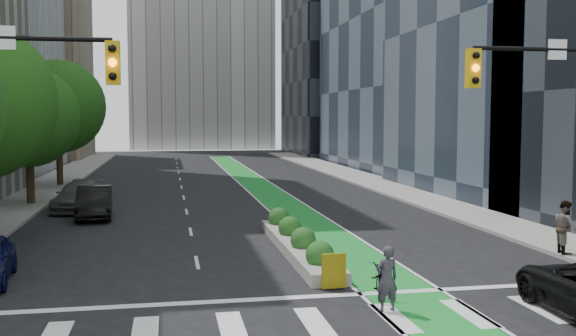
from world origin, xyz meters
name	(u,v)px	position (x,y,z in m)	size (l,w,h in m)	color
ground	(306,311)	(0.00, 0.00, 0.00)	(160.00, 160.00, 0.00)	black
sidewalk_left	(27,198)	(-11.80, 25.00, 0.07)	(3.60, 90.00, 0.15)	gray
sidewalk_right	(399,190)	(11.80, 25.00, 0.07)	(3.60, 90.00, 0.15)	gray
bike_lane_paint	(258,186)	(3.00, 30.00, 0.01)	(2.20, 70.00, 0.01)	#198B2E
building_tan_far	(25,49)	(-20.00, 66.00, 13.00)	(14.00, 16.00, 26.00)	tan
building_dark_end	(344,49)	(20.00, 68.00, 14.00)	(14.00, 18.00, 28.00)	black
tree_midfar	(28,117)	(-11.00, 22.00, 4.95)	(5.60, 5.60, 7.76)	black
tree_far	(58,107)	(-11.00, 32.00, 5.69)	(6.60, 6.60, 9.00)	black
median_planter	(297,242)	(1.20, 7.04, 0.37)	(1.20, 10.26, 1.10)	gray
bicycle	(381,276)	(2.37, 1.09, 0.52)	(0.69, 1.98, 1.04)	gray
cyclist	(387,279)	(2.00, -0.44, 0.85)	(0.62, 0.41, 1.69)	#34313B
parked_car_left_mid	(94,202)	(-7.00, 16.71, 0.77)	(1.64, 4.69, 1.55)	black
parked_car_left_far	(79,196)	(-8.10, 19.64, 0.74)	(2.08, 5.12, 1.48)	#58595D
pedestrian_near	(565,227)	(10.30, 4.42, 1.09)	(0.91, 0.71, 1.87)	gray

